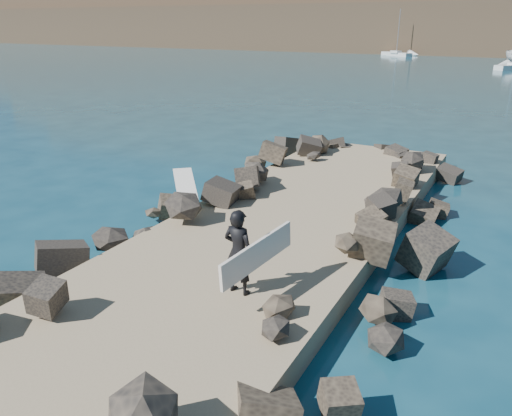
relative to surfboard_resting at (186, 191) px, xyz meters
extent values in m
plane|color=#0F384C|center=(3.29, -0.39, -1.04)|extent=(800.00, 800.00, 0.00)
cube|color=#8C7759|center=(3.29, -2.39, -0.74)|extent=(6.00, 26.00, 0.60)
cube|color=black|center=(0.39, -1.89, -0.54)|extent=(2.60, 22.00, 1.00)
cube|color=black|center=(6.19, -1.89, -0.54)|extent=(2.60, 22.00, 1.00)
cube|color=white|center=(0.00, 0.00, 0.00)|extent=(2.08, 2.24, 0.08)
imported|color=black|center=(4.29, -3.98, 0.50)|extent=(0.71, 0.49, 1.89)
cube|color=silver|center=(4.74, -3.98, 0.56)|extent=(0.43, 2.33, 0.74)
cube|color=silver|center=(-14.57, 86.79, -0.79)|extent=(6.57, 5.33, 0.80)
cylinder|color=gray|center=(-14.57, 86.79, 3.40)|extent=(0.12, 0.12, 7.69)
cube|color=silver|center=(-14.57, 86.30, -0.29)|extent=(2.24, 2.05, 0.44)
camera|label=1|loc=(9.12, -12.10, 5.03)|focal=35.00mm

